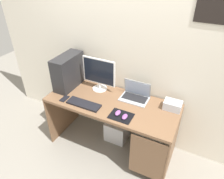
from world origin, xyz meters
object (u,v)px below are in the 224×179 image
at_px(monitor, 99,74).
at_px(projector, 173,105).
at_px(pc_tower, 68,71).
at_px(laptop, 135,95).
at_px(subwoofer, 117,130).
at_px(keyboard, 84,104).
at_px(cell_phone, 64,99).
at_px(mouse_left, 118,113).
at_px(mouse_right, 125,117).

distance_m(monitor, projector, 0.98).
xyz_separation_m(pc_tower, laptop, (0.90, 0.13, -0.18)).
xyz_separation_m(projector, subwoofer, (-0.69, -0.01, -0.67)).
bearing_deg(keyboard, laptop, 38.99).
height_order(keyboard, cell_phone, keyboard).
height_order(laptop, mouse_left, laptop).
bearing_deg(subwoofer, monitor, 179.91).
bearing_deg(pc_tower, monitor, 14.44).
bearing_deg(mouse_left, pc_tower, 162.88).
relative_size(laptop, keyboard, 0.82).
bearing_deg(keyboard, mouse_left, 2.60).
relative_size(monitor, keyboard, 1.07).
xyz_separation_m(projector, keyboard, (-0.97, -0.39, -0.04)).
bearing_deg(mouse_right, mouse_left, 165.26).
relative_size(keyboard, mouse_left, 4.38).
bearing_deg(laptop, pc_tower, -172.09).
xyz_separation_m(mouse_left, mouse_right, (0.09, -0.03, 0.00)).
relative_size(pc_tower, subwoofer, 1.57).
bearing_deg(pc_tower, keyboard, -34.82).
bearing_deg(projector, laptop, 178.42).
height_order(mouse_right, subwoofer, mouse_right).
height_order(cell_phone, subwoofer, cell_phone).
relative_size(pc_tower, keyboard, 1.12).
height_order(projector, subwoofer, projector).
xyz_separation_m(keyboard, mouse_left, (0.44, 0.02, 0.01)).
bearing_deg(keyboard, pc_tower, 145.18).
distance_m(laptop, projector, 0.47).
distance_m(keyboard, mouse_left, 0.44).
bearing_deg(mouse_left, cell_phone, -177.94).
bearing_deg(subwoofer, mouse_left, -65.70).
xyz_separation_m(mouse_right, cell_phone, (-0.82, -0.00, -0.02)).
height_order(monitor, subwoofer, monitor).
bearing_deg(mouse_left, projector, 35.36).
height_order(pc_tower, laptop, pc_tower).
distance_m(laptop, cell_phone, 0.88).
bearing_deg(laptop, mouse_left, -98.78).
distance_m(monitor, subwoofer, 0.90).
relative_size(laptop, mouse_left, 3.59).
bearing_deg(projector, monitor, -179.50).
xyz_separation_m(laptop, mouse_left, (-0.06, -0.39, -0.02)).
bearing_deg(projector, cell_phone, -162.29).
bearing_deg(laptop, keyboard, -141.01).
height_order(mouse_left, cell_phone, mouse_left).
bearing_deg(keyboard, subwoofer, 54.18).
bearing_deg(monitor, cell_phone, -126.02).
relative_size(monitor, laptop, 1.31).
xyz_separation_m(laptop, projector, (0.47, -0.01, 0.01)).
height_order(monitor, projector, monitor).
xyz_separation_m(laptop, mouse_right, (0.04, -0.41, -0.02)).
bearing_deg(mouse_right, pc_tower, 163.11).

